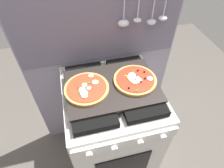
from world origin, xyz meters
name	(u,v)px	position (x,y,z in m)	size (l,w,h in m)	color
ground_plane	(112,153)	(0.00, 0.00, 0.00)	(4.00, 4.00, 0.00)	#4C4742
kitchen_backsplash	(102,66)	(0.00, 0.33, 0.79)	(1.10, 0.09, 1.55)	gray
stove	(112,127)	(0.00, 0.00, 0.45)	(0.60, 0.64, 0.90)	white
baking_tray	(112,86)	(0.00, 0.00, 0.91)	(0.54, 0.38, 0.02)	black
pizza_left	(87,88)	(-0.15, 0.00, 0.93)	(0.26, 0.26, 0.03)	#C18947
pizza_right	(135,80)	(0.14, 0.00, 0.93)	(0.26, 0.26, 0.03)	#C18947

